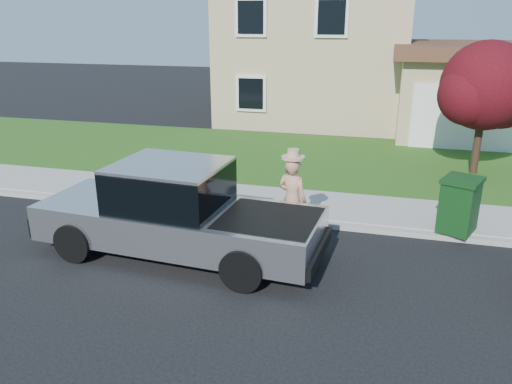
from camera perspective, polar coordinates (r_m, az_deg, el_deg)
ground at (r=9.62m, az=-7.58°, el=-9.30°), size 80.00×80.00×0.00m
curb at (r=11.83m, az=2.21°, el=-3.19°), size 40.00×0.20×0.12m
sidewalk at (r=12.82m, az=3.29°, el=-1.31°), size 40.00×2.00×0.15m
lawn at (r=17.06m, az=6.35°, el=3.77°), size 40.00×7.00×0.10m
house at (r=24.29m, az=10.34°, el=15.66°), size 14.00×11.30×6.85m
pickup_truck at (r=10.07m, az=-8.98°, el=-2.43°), size 5.96×2.46×1.92m
woman at (r=10.62m, az=4.16°, el=-0.69°), size 0.78×0.64×2.03m
ornamental_tree at (r=16.16m, az=24.87°, el=10.53°), size 2.85×2.57×3.92m
trash_bin at (r=11.65m, az=22.22°, el=-1.33°), size 1.01×1.07×1.21m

